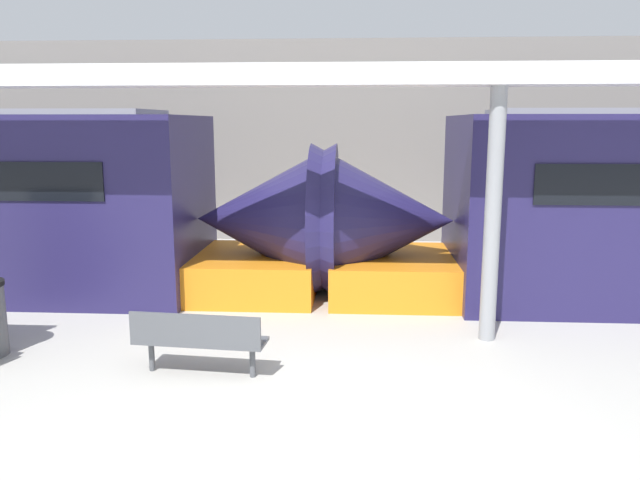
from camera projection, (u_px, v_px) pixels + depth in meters
The scene contains 5 objects.
ground_plane at pixel (307, 440), 5.94m from camera, with size 60.00×60.00×0.00m, color #B2AFA8.
station_wall at pixel (340, 142), 15.68m from camera, with size 56.00×0.20×5.00m, color gray.
bench_near at pixel (198, 338), 7.35m from camera, with size 1.61×0.58×0.80m.
support_column_near at pixel (493, 217), 8.40m from camera, with size 0.22×0.22×3.45m, color gray.
canopy_beam at pixel (500, 74), 8.05m from camera, with size 28.00×0.60×0.28m, color silver.
Camera 1 is at (0.46, -5.46, 2.97)m, focal length 35.00 mm.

